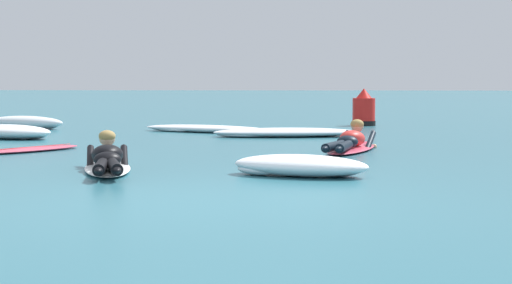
{
  "coord_description": "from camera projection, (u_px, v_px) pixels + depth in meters",
  "views": [
    {
      "loc": [
        1.01,
        -8.38,
        1.19
      ],
      "look_at": [
        0.25,
        4.63,
        0.23
      ],
      "focal_mm": 62.42,
      "sensor_mm": 36.0,
      "label": 1
    }
  ],
  "objects": [
    {
      "name": "channel_marker_buoy",
      "position": [
        364.0,
        111.0,
        21.67
      ],
      "size": [
        0.58,
        0.58,
        0.91
      ],
      "color": "red",
      "rests_on": "ground"
    },
    {
      "name": "whitewater_far_band",
      "position": [
        301.0,
        166.0,
        10.66
      ],
      "size": [
        1.83,
        1.24,
        0.26
      ],
      "color": "white",
      "rests_on": "ground"
    },
    {
      "name": "whitewater_front",
      "position": [
        9.0,
        132.0,
        17.08
      ],
      "size": [
        2.01,
        1.42,
        0.27
      ],
      "color": "white",
      "rests_on": "ground"
    },
    {
      "name": "whitewater_back",
      "position": [
        286.0,
        133.0,
        17.67
      ],
      "size": [
        3.0,
        1.25,
        0.18
      ],
      "color": "white",
      "rests_on": "ground"
    },
    {
      "name": "whitewater_mid_left",
      "position": [
        208.0,
        129.0,
        19.0
      ],
      "size": [
        3.08,
        1.8,
        0.16
      ],
      "color": "white",
      "rests_on": "ground"
    },
    {
      "name": "drifting_surfboard",
      "position": [
        30.0,
        149.0,
        14.18
      ],
      "size": [
        1.47,
        1.85,
        0.16
      ],
      "color": "#E54C66",
      "rests_on": "ground"
    },
    {
      "name": "surfer_far",
      "position": [
        350.0,
        143.0,
        14.18
      ],
      "size": [
        1.17,
        2.6,
        0.55
      ],
      "color": "#E54C66",
      "rests_on": "ground"
    },
    {
      "name": "whitewater_mid_right",
      "position": [
        25.0,
        123.0,
        20.35
      ],
      "size": [
        2.1,
        1.18,
        0.3
      ],
      "color": "white",
      "rests_on": "ground"
    },
    {
      "name": "ground_plane",
      "position": [
        259.0,
        134.0,
        18.44
      ],
      "size": [
        120.0,
        120.0,
        0.0
      ],
      "primitive_type": "plane",
      "color": "#2D6B7A"
    },
    {
      "name": "surfer_near",
      "position": [
        107.0,
        161.0,
        11.18
      ],
      "size": [
        1.05,
        2.53,
        0.54
      ],
      "color": "white",
      "rests_on": "ground"
    }
  ]
}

